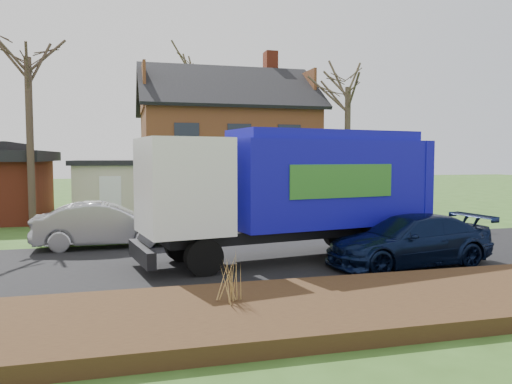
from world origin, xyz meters
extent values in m
plane|color=#2D4B19|center=(0.00, 0.00, 0.00)|extent=(120.00, 120.00, 0.00)
cube|color=black|center=(0.00, 0.00, 0.01)|extent=(80.00, 7.00, 0.02)
cube|color=black|center=(0.00, -5.30, 0.15)|extent=(80.00, 3.50, 0.30)
cube|color=beige|center=(2.00, 14.00, 1.35)|extent=(9.00, 7.50, 2.70)
cube|color=#562918|center=(2.00, 14.00, 4.10)|extent=(9.00, 7.50, 2.80)
cube|color=maroon|center=(5.00, 15.00, 8.46)|extent=(0.70, 0.90, 1.60)
cube|color=beige|center=(-4.20, 13.50, 1.30)|extent=(3.50, 5.50, 2.60)
cube|color=black|center=(-4.20, 13.50, 2.72)|extent=(3.90, 5.90, 0.24)
cylinder|color=black|center=(-1.63, -1.62, 0.49)|extent=(1.01, 0.49, 0.97)
cylinder|color=black|center=(-1.97, 0.31, 0.49)|extent=(1.01, 0.49, 0.97)
cylinder|color=black|center=(3.61, -0.71, 0.49)|extent=(1.01, 0.49, 0.97)
cylinder|color=black|center=(3.28, 1.22, 0.49)|extent=(1.01, 0.49, 0.97)
cylinder|color=black|center=(4.81, -0.51, 0.49)|extent=(1.01, 0.49, 0.97)
cylinder|color=black|center=(4.48, 1.43, 0.49)|extent=(1.01, 0.49, 0.97)
cube|color=black|center=(1.42, -0.10, 0.79)|extent=(8.11, 2.48, 0.33)
cube|color=white|center=(-2.03, -0.70, 2.24)|extent=(2.52, 2.67, 2.52)
cube|color=black|center=(-3.04, -0.87, 2.38)|extent=(0.42, 2.04, 0.84)
cube|color=black|center=(-3.13, -0.89, 0.51)|extent=(0.63, 2.34, 0.42)
cube|color=#110DA5|center=(2.30, 0.05, 2.24)|extent=(6.20, 3.31, 2.52)
cube|color=#110DA5|center=(2.30, 0.05, 3.64)|extent=(5.87, 2.98, 0.28)
cube|color=#110DA5|center=(5.29, 0.57, 2.15)|extent=(0.73, 2.40, 2.71)
cube|color=#2F7927|center=(2.36, -1.14, 2.33)|extent=(3.32, 0.61, 0.93)
cube|color=#2F7927|center=(1.96, 1.20, 2.33)|extent=(3.32, 0.61, 0.93)
imported|color=#929399|center=(-4.18, 3.30, 0.75)|extent=(4.59, 1.69, 1.50)
imported|color=black|center=(4.07, -1.80, 0.70)|extent=(4.98, 2.43, 1.40)
cylinder|color=#443529|center=(-7.33, 8.76, 3.57)|extent=(0.30, 0.30, 7.14)
cylinder|color=#463C2A|center=(7.34, 9.22, 3.25)|extent=(0.30, 0.30, 6.49)
cylinder|color=#463C2A|center=(1.63, 23.41, 4.42)|extent=(0.34, 0.34, 8.85)
cone|color=#A07E47|center=(-1.69, -4.98, 0.77)|extent=(0.04, 0.04, 0.93)
cone|color=#A07E47|center=(-1.84, -4.98, 0.77)|extent=(0.04, 0.04, 0.93)
cone|color=#A07E47|center=(-1.54, -4.98, 0.77)|extent=(0.04, 0.04, 0.93)
cone|color=#A07E47|center=(-1.69, -4.86, 0.77)|extent=(0.04, 0.04, 0.93)
cone|color=#A07E47|center=(-1.69, -5.09, 0.77)|extent=(0.04, 0.04, 0.93)
camera|label=1|loc=(-3.52, -13.94, 3.00)|focal=35.00mm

